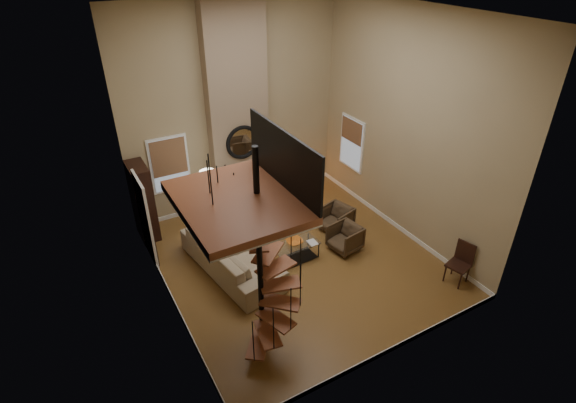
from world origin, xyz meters
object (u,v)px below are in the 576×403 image
hutch (143,202)px  side_chair (461,261)px  armchair_far (347,237)px  coffee_table (295,250)px  accent_lamp (297,184)px  floor_lamp (209,182)px  sofa (231,255)px  armchair_near (338,218)px

hutch → side_chair: (5.57, -5.20, -0.42)m
armchair_far → coffee_table: 1.34m
coffee_table → side_chair: side_chair is taller
armchair_far → accent_lamp: bearing=163.1°
coffee_table → floor_lamp: 2.73m
side_chair → sofa: bearing=146.5°
accent_lamp → armchair_near: bearing=-93.0°
armchair_near → floor_lamp: size_ratio=0.43×
coffee_table → accent_lamp: (1.73, 2.83, -0.03)m
sofa → floor_lamp: floor_lamp is taller
hutch → armchair_far: (4.08, -3.04, -0.60)m
sofa → armchair_far: 2.85m
sofa → coffee_table: (1.46, -0.43, -0.11)m
coffee_table → armchair_far: bearing=-10.1°
floor_lamp → side_chair: floor_lamp is taller
sofa → side_chair: side_chair is taller
accent_lamp → hutch: bearing=-179.7°
armchair_far → armchair_near: bearing=150.7°
floor_lamp → side_chair: size_ratio=1.79×
hutch → armchair_near: bearing=-27.0°
hutch → coffee_table: size_ratio=1.80×
sofa → accent_lamp: 3.99m
floor_lamp → hutch: bearing=157.1°
sofa → side_chair: 5.12m
hutch → coffee_table: (2.76, -2.80, -0.67)m
sofa → armchair_far: size_ratio=4.06×
armchair_near → side_chair: (1.20, -2.97, 0.17)m
hutch → sofa: 2.76m
floor_lamp → side_chair: bearing=-48.4°
coffee_table → hutch: bearing=134.5°
hutch → sofa: size_ratio=0.71×
armchair_far → accent_lamp: size_ratio=1.45×
armchair_near → coffee_table: armchair_near is taller
armchair_far → side_chair: (1.49, -2.16, 0.17)m
coffee_table → accent_lamp: size_ratio=2.32×
armchair_near → accent_lamp: 2.26m
floor_lamp → coffee_table: bearing=-60.2°
hutch → accent_lamp: bearing=0.3°
armchair_far → sofa: bearing=-112.7°
armchair_near → hutch: bearing=-132.8°
floor_lamp → accent_lamp: size_ratio=3.52×
floor_lamp → sofa: bearing=-97.3°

